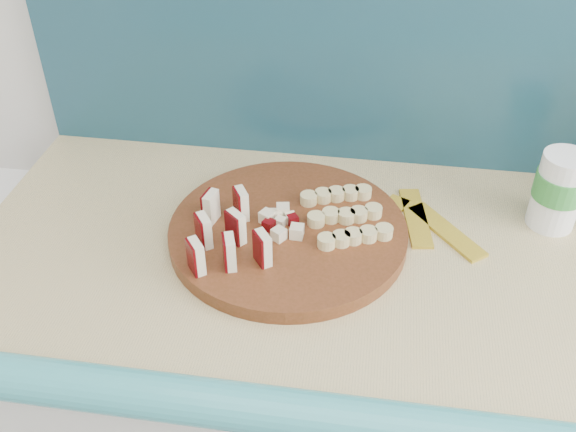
% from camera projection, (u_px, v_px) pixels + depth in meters
% --- Properties ---
extents(cutting_board, '(0.48, 0.48, 0.02)m').
position_uv_depth(cutting_board, '(288.00, 232.00, 1.02)').
color(cutting_board, '#47250F').
rests_on(cutting_board, kitchen_counter).
extents(apple_wedges, '(0.13, 0.17, 0.05)m').
position_uv_depth(apple_wedges, '(225.00, 231.00, 0.96)').
color(apple_wedges, beige).
rests_on(apple_wedges, cutting_board).
extents(apple_chunks, '(0.06, 0.06, 0.02)m').
position_uv_depth(apple_chunks, '(273.00, 223.00, 1.00)').
color(apple_chunks, beige).
rests_on(apple_chunks, cutting_board).
extents(banana_slices, '(0.15, 0.17, 0.02)m').
position_uv_depth(banana_slices, '(345.00, 215.00, 1.02)').
color(banana_slices, '#D1C080').
rests_on(banana_slices, cutting_board).
extents(canister, '(0.08, 0.08, 0.13)m').
position_uv_depth(canister, '(559.00, 189.00, 1.01)').
color(canister, white).
rests_on(canister, kitchen_counter).
extents(banana_peel, '(0.22, 0.18, 0.01)m').
position_uv_depth(banana_peel, '(414.00, 223.00, 1.05)').
color(banana_peel, gold).
rests_on(banana_peel, kitchen_counter).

